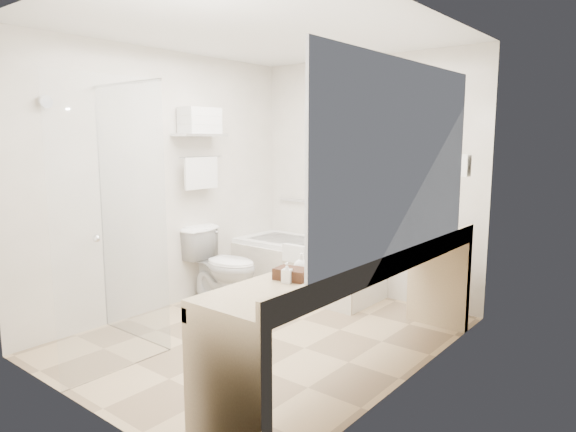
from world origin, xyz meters
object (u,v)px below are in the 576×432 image
Objects in this scene: water_bottle_left at (412,227)px; toilet at (223,266)px; bathtub at (307,267)px; amenity_basket at (293,274)px; vanity_counter at (362,289)px.

toilet is at bearing -166.56° from water_bottle_left.
bathtub is 1.59m from water_bottle_left.
bathtub is 9.52× the size of water_bottle_left.
toilet is 1.98m from water_bottle_left.
amenity_basket reaches higher than toilet.
amenity_basket is at bearing -130.99° from toilet.
bathtub is at bearing 164.73° from water_bottle_left.
water_bottle_left reaches higher than amenity_basket.
bathtub is 0.59× the size of vanity_counter.
toilet is (-0.45, -0.82, 0.10)m from bathtub.
bathtub is 2.61m from amenity_basket.
water_bottle_left is (1.85, 0.44, 0.55)m from toilet.
amenity_basket is 1.70m from water_bottle_left.
toilet is at bearing 164.00° from vanity_counter.
bathtub is 2.09m from vanity_counter.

